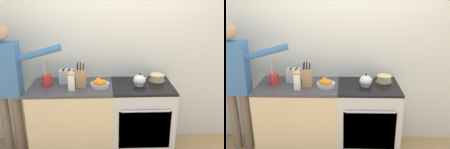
% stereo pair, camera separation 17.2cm
% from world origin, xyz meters
% --- Properties ---
extents(wall_back, '(8.00, 0.04, 2.60)m').
position_xyz_m(wall_back, '(0.00, 0.65, 1.30)').
color(wall_back, silver).
rests_on(wall_back, ground_plane).
extents(counter_cabinet, '(1.00, 0.63, 0.92)m').
position_xyz_m(counter_cabinet, '(-0.63, 0.31, 0.46)').
color(counter_cabinet, beige).
rests_on(counter_cabinet, ground_plane).
extents(stove_range, '(0.75, 0.66, 0.92)m').
position_xyz_m(stove_range, '(0.25, 0.31, 0.46)').
color(stove_range, '#B7BABF').
rests_on(stove_range, ground_plane).
extents(layer_cake, '(0.22, 0.22, 0.09)m').
position_xyz_m(layer_cake, '(0.46, 0.44, 0.96)').
color(layer_cake, '#4C4C51').
rests_on(layer_cake, stove_range).
extents(tea_kettle, '(0.19, 0.16, 0.16)m').
position_xyz_m(tea_kettle, '(0.22, 0.30, 0.99)').
color(tea_kettle, white).
rests_on(tea_kettle, stove_range).
extents(knife_block, '(0.12, 0.14, 0.30)m').
position_xyz_m(knife_block, '(-0.50, 0.31, 1.03)').
color(knife_block, tan).
rests_on(knife_block, counter_cabinet).
extents(utensil_crock, '(0.12, 0.12, 0.33)m').
position_xyz_m(utensil_crock, '(-0.92, 0.33, 1.00)').
color(utensil_crock, red).
rests_on(utensil_crock, counter_cabinet).
extents(fruit_bowl, '(0.23, 0.23, 0.11)m').
position_xyz_m(fruit_bowl, '(-0.27, 0.26, 0.97)').
color(fruit_bowl, '#B7BABF').
rests_on(fruit_bowl, counter_cabinet).
extents(toaster, '(0.19, 0.16, 0.17)m').
position_xyz_m(toaster, '(-0.69, 0.44, 1.00)').
color(toaster, '#B7BABF').
rests_on(toaster, counter_cabinet).
extents(milk_carton, '(0.07, 0.07, 0.24)m').
position_xyz_m(milk_carton, '(-0.60, 0.17, 1.04)').
color(milk_carton, white).
rests_on(milk_carton, counter_cabinet).
extents(person_baker, '(0.94, 0.20, 1.68)m').
position_xyz_m(person_baker, '(-1.39, 0.32, 1.00)').
color(person_baker, '#7A6B5B').
rests_on(person_baker, ground_plane).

